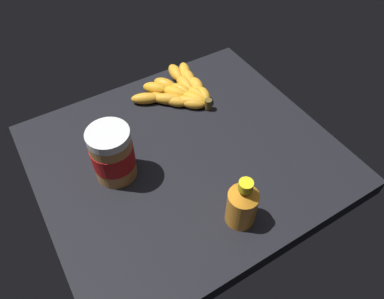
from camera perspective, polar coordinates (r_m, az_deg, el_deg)
ground_plane at (r=92.18cm, az=-1.02°, el=-1.46°), size 71.56×64.33×4.78cm
banana_bunch at (r=104.82cm, az=-1.58°, el=9.30°), size 23.39×21.89×3.59cm
peanut_butter_jar at (r=82.96cm, az=-12.42°, el=-0.74°), size 9.75×9.75×13.95cm
honey_bottle at (r=75.33cm, az=7.94°, el=-8.46°), size 6.44×6.44×13.17cm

